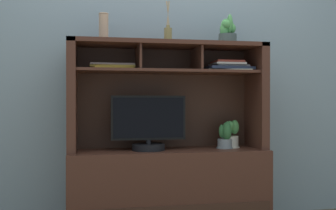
{
  "coord_description": "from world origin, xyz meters",
  "views": [
    {
      "loc": [
        -0.56,
        -2.91,
        0.92
      ],
      "look_at": [
        0.0,
        0.0,
        0.9
      ],
      "focal_mm": 43.58,
      "sensor_mm": 36.0,
      "label": 1
    }
  ],
  "objects": [
    {
      "name": "magazine_stack_centre",
      "position": [
        -0.4,
        0.03,
        1.17
      ],
      "size": [
        0.32,
        0.27,
        0.04
      ],
      "color": "gold",
      "rests_on": "media_console"
    },
    {
      "name": "back_wall",
      "position": [
        0.0,
        0.26,
        1.4
      ],
      "size": [
        6.0,
        0.02,
        2.8
      ],
      "primitive_type": "cube",
      "color": "#80959F",
      "rests_on": "ground"
    },
    {
      "name": "magazine_stack_left",
      "position": [
        0.46,
        0.0,
        1.18
      ],
      "size": [
        0.36,
        0.28,
        0.08
      ],
      "color": "beige",
      "rests_on": "media_console"
    },
    {
      "name": "tv_monitor",
      "position": [
        -0.15,
        -0.03,
        0.74
      ],
      "size": [
        0.53,
        0.24,
        0.39
      ],
      "color": "black",
      "rests_on": "media_console"
    },
    {
      "name": "media_console",
      "position": [
        0.0,
        0.01,
        0.42
      ],
      "size": [
        1.42,
        0.5,
        1.35
      ],
      "color": "#48271C",
      "rests_on": "ground"
    },
    {
      "name": "diffuser_bottle",
      "position": [
        0.0,
        -0.0,
        1.41
      ],
      "size": [
        0.06,
        0.06,
        0.3
      ],
      "color": "olive",
      "rests_on": "media_console"
    },
    {
      "name": "ceramic_vase",
      "position": [
        -0.46,
        0.02,
        1.45
      ],
      "size": [
        0.07,
        0.07,
        0.2
      ],
      "color": "tan",
      "rests_on": "media_console"
    },
    {
      "name": "potted_orchid",
      "position": [
        0.48,
        0.03,
        0.66
      ],
      "size": [
        0.15,
        0.15,
        0.21
      ],
      "color": "beige",
      "rests_on": "media_console"
    },
    {
      "name": "potted_fern",
      "position": [
        0.43,
        -0.01,
        0.66
      ],
      "size": [
        0.13,
        0.13,
        0.2
      ],
      "color": "gray",
      "rests_on": "media_console"
    },
    {
      "name": "potted_succulent",
      "position": [
        0.46,
        0.03,
        1.44
      ],
      "size": [
        0.16,
        0.16,
        0.23
      ],
      "color": "#455450",
      "rests_on": "media_console"
    }
  ]
}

